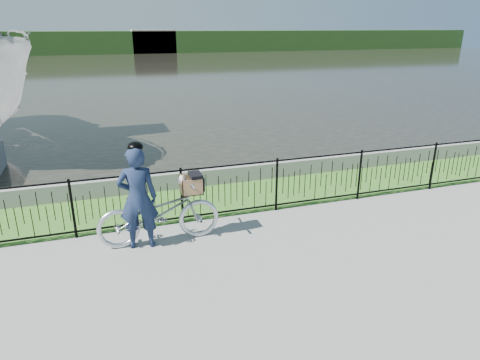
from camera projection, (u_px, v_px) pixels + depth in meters
name	position (u px, v px, depth m)	size (l,w,h in m)	color
ground	(258.00, 253.00, 7.38)	(120.00, 120.00, 0.00)	gray
grass_strip	(218.00, 198.00, 9.70)	(60.00, 2.00, 0.01)	#3B6E22
water	(124.00, 71.00, 36.85)	(120.00, 120.00, 0.00)	black
quay_wall	(207.00, 176.00, 10.53)	(60.00, 0.30, 0.40)	gray
fence	(231.00, 190.00, 8.62)	(14.00, 0.06, 1.15)	black
far_treeline	(109.00, 42.00, 60.45)	(120.00, 6.00, 3.00)	#24431A
far_building_right	(153.00, 41.00, 60.84)	(6.00, 3.00, 3.20)	gray
bicycle_rig	(159.00, 212.00, 7.59)	(2.16, 0.75, 1.25)	silver
cyclist	(138.00, 197.00, 7.31)	(0.72, 0.52, 1.91)	#15213C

